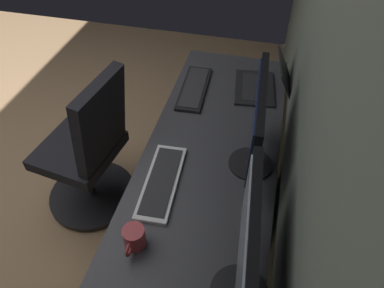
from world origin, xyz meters
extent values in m
cube|color=slate|center=(0.00, 2.05, 1.30)|extent=(4.74, 0.10, 2.60)
cube|color=#38383D|center=(0.15, 1.66, 0.71)|extent=(2.13, 0.63, 0.03)
cylinder|color=silver|center=(-0.86, 1.41, 0.35)|extent=(0.05, 0.05, 0.70)
cylinder|color=silver|center=(-0.86, 1.92, 0.35)|extent=(0.05, 0.05, 0.70)
cube|color=#38383D|center=(0.12, 1.69, 0.35)|extent=(0.40, 0.50, 0.69)
cube|color=silver|center=(0.12, 1.44, 0.35)|extent=(0.37, 0.01, 0.61)
cylinder|color=black|center=(0.00, 1.85, 0.74)|extent=(0.20, 0.20, 0.01)
cylinder|color=black|center=(0.00, 1.85, 0.79)|extent=(0.04, 0.04, 0.10)
cube|color=black|center=(0.00, 1.85, 1.00)|extent=(0.53, 0.06, 0.32)
cube|color=#19234C|center=(0.00, 1.83, 1.00)|extent=(0.49, 0.03, 0.28)
cylinder|color=black|center=(0.60, 1.89, 0.79)|extent=(0.04, 0.04, 0.10)
cube|color=black|center=(0.60, 1.89, 1.01)|extent=(0.55, 0.07, 0.33)
cube|color=#B2BCCC|center=(0.60, 1.87, 1.01)|extent=(0.50, 0.04, 0.29)
cube|color=black|center=(-0.59, 1.80, 0.74)|extent=(0.36, 0.26, 0.01)
cube|color=#262628|center=(-0.59, 1.80, 0.75)|extent=(0.28, 0.17, 0.00)
cube|color=black|center=(-0.61, 1.96, 0.84)|extent=(0.34, 0.14, 0.19)
cube|color=#19234C|center=(-0.61, 1.96, 0.84)|extent=(0.31, 0.12, 0.16)
cube|color=black|center=(-0.50, 1.47, 0.74)|extent=(0.43, 0.16, 0.02)
cube|color=#2D2D30|center=(-0.50, 1.47, 0.75)|extent=(0.38, 0.13, 0.00)
cube|color=silver|center=(0.20, 1.49, 0.74)|extent=(0.43, 0.16, 0.02)
cube|color=#2D2D30|center=(0.20, 1.49, 0.75)|extent=(0.38, 0.13, 0.00)
cylinder|color=#A53338|center=(0.50, 1.48, 0.77)|extent=(0.08, 0.08, 0.09)
torus|color=#A53338|center=(0.56, 1.48, 0.78)|extent=(0.06, 0.01, 0.06)
cube|color=black|center=(-0.12, 0.86, 0.46)|extent=(0.49, 0.48, 0.07)
cube|color=black|center=(-0.09, 1.07, 0.74)|extent=(0.41, 0.18, 0.50)
cylinder|color=black|center=(-0.12, 0.86, 0.24)|extent=(0.05, 0.05, 0.37)
cylinder|color=black|center=(-0.12, 0.86, 0.04)|extent=(0.56, 0.56, 0.03)
camera|label=1|loc=(1.11, 1.85, 1.95)|focal=33.08mm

